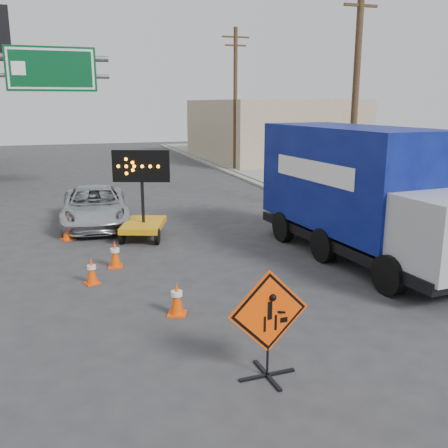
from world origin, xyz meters
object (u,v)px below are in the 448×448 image
box_truck (360,200)px  arrow_board (143,219)px  pickup_truck (95,206)px  construction_sign (268,322)px

box_truck → arrow_board: bearing=139.6°
arrow_board → pickup_truck: size_ratio=0.58×
pickup_truck → construction_sign: bearing=-77.2°
arrow_board → box_truck: 6.94m
arrow_board → pickup_truck: (-1.39, 2.46, 0.04)m
arrow_board → box_truck: box_truck is taller
construction_sign → arrow_board: arrow_board is taller
construction_sign → pickup_truck: 11.87m
construction_sign → arrow_board: bearing=91.2°
construction_sign → arrow_board: 9.27m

